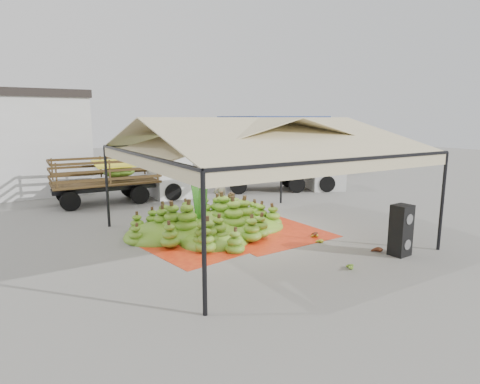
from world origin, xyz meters
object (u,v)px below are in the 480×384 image
vendor (220,197)px  truck_left (128,173)px  truck_right (287,165)px  banana_heap (211,214)px  speaker_stack (401,230)px

vendor → truck_left: size_ratio=0.26×
truck_right → truck_left: bearing=-166.8°
banana_heap → truck_left: (-0.90, 6.96, 0.71)m
speaker_stack → truck_left: truck_left is taller
vendor → truck_right: bearing=-154.2°
banana_heap → speaker_stack: bearing=-54.5°
speaker_stack → vendor: vendor is taller
truck_right → vendor: bearing=-125.9°
banana_heap → vendor: 2.15m
vendor → truck_right: truck_right is taller
speaker_stack → truck_right: bearing=65.5°
speaker_stack → vendor: bearing=105.2°
speaker_stack → truck_left: size_ratio=0.23×
truck_left → truck_right: 8.65m
speaker_stack → vendor: 7.16m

